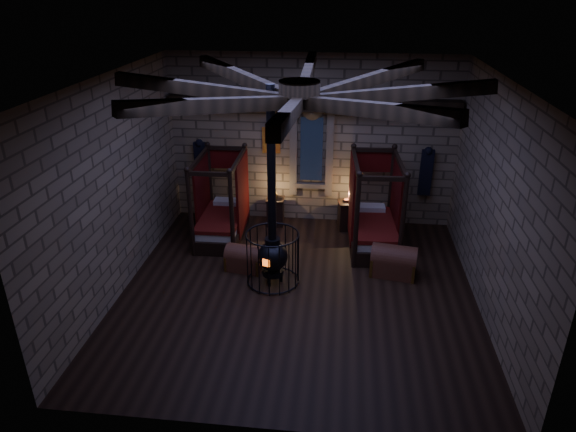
# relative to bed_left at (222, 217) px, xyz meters

# --- Properties ---
(room) EXTENTS (7.02, 7.02, 4.29)m
(room) POSITION_rel_bed_left_xyz_m (2.05, -2.16, 3.24)
(room) COLOR black
(room) RESTS_ON ground
(bed_left) EXTENTS (1.05, 1.95, 2.02)m
(bed_left) POSITION_rel_bed_left_xyz_m (0.00, 0.00, 0.00)
(bed_left) COLOR black
(bed_left) RESTS_ON ground
(bed_right) EXTENTS (1.18, 2.08, 2.11)m
(bed_right) POSITION_rel_bed_left_xyz_m (3.59, -0.06, 0.02)
(bed_right) COLOR black
(bed_right) RESTS_ON ground
(trunk_left) EXTENTS (0.85, 0.62, 0.57)m
(trunk_left) POSITION_rel_bed_left_xyz_m (0.83, -1.48, -0.25)
(trunk_left) COLOR brown
(trunk_left) RESTS_ON ground
(trunk_right) EXTENTS (1.01, 0.74, 0.68)m
(trunk_right) POSITION_rel_bed_left_xyz_m (3.99, -1.34, -0.20)
(trunk_right) COLOR brown
(trunk_right) RESTS_ON ground
(nightstand_left) EXTENTS (0.46, 0.44, 0.88)m
(nightstand_left) POSITION_rel_bed_left_xyz_m (1.19, 0.79, -0.13)
(nightstand_left) COLOR black
(nightstand_left) RESTS_ON ground
(nightstand_right) EXTENTS (0.53, 0.52, 0.80)m
(nightstand_right) POSITION_rel_bed_left_xyz_m (3.00, 0.75, -0.12)
(nightstand_right) COLOR black
(nightstand_right) RESTS_ON ground
(stove) EXTENTS (1.09, 1.09, 4.05)m
(stove) POSITION_rel_bed_left_xyz_m (1.50, -1.93, 0.15)
(stove) COLOR black
(stove) RESTS_ON ground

